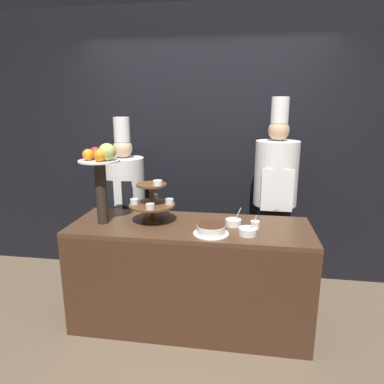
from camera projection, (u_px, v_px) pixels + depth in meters
ground_plane at (183, 347)px, 2.66m from camera, size 14.00×14.00×0.00m
wall_back at (205, 148)px, 3.61m from camera, size 10.00×0.06×2.80m
buffet_counter at (190, 275)px, 2.88m from camera, size 1.94×0.69×0.89m
tiered_stand at (152, 201)px, 2.80m from camera, size 0.38×0.38×0.37m
fruit_pedestal at (101, 168)px, 2.71m from camera, size 0.33×0.33×0.66m
cake_round at (211, 229)px, 2.57m from camera, size 0.27×0.27×0.08m
cup_white at (255, 225)px, 2.68m from camera, size 0.07×0.07×0.06m
serving_bowl_near at (248, 231)px, 2.55m from camera, size 0.14×0.14×0.16m
serving_bowl_far at (233, 222)px, 2.76m from camera, size 0.13×0.13×0.15m
chef_left at (125, 198)px, 3.47m from camera, size 0.40×0.40×1.72m
chef_center_left at (275, 192)px, 3.23m from camera, size 0.40×0.40×1.91m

